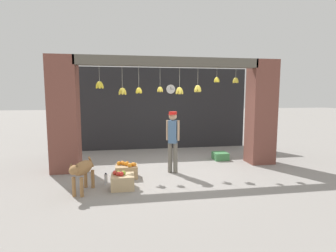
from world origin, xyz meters
The scene contains 12 objects.
ground_plane centered at (0.00, 0.00, 0.00)m, with size 60.00×60.00×0.00m, color gray.
shop_back_wall centered at (0.00, 2.83, 1.47)m, with size 6.67×0.12×2.93m, color #232326.
shop_pillar_left centered at (-2.69, 0.30, 1.47)m, with size 0.70×0.60×2.93m, color brown.
shop_pillar_right centered at (2.69, 0.30, 1.47)m, with size 0.70×0.60×2.93m, color brown.
storefront_awning centered at (0.00, 0.12, 2.75)m, with size 4.77×0.31×0.98m.
dog centered at (-2.03, -1.34, 0.48)m, with size 0.46×0.95×0.70m.
shopkeeper centered at (0.01, -0.27, 0.90)m, with size 0.32×0.29×1.55m.
fruit_crate_oranges centered at (-1.15, -0.51, 0.17)m, with size 0.52×0.42×0.39m.
fruit_crate_apples centered at (-1.25, -1.24, 0.16)m, with size 0.48×0.43×0.38m.
produce_box_green centered at (1.69, 0.82, 0.11)m, with size 0.42×0.43×0.22m, color #42844C.
water_bottle centered at (-1.61, -0.91, 0.12)m, with size 0.07×0.07×0.26m.
wall_clock centered at (0.49, 2.76, 2.18)m, with size 0.35×0.03×0.35m.
Camera 1 is at (-1.17, -6.65, 1.96)m, focal length 28.00 mm.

